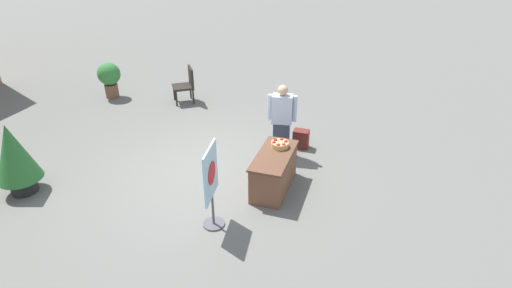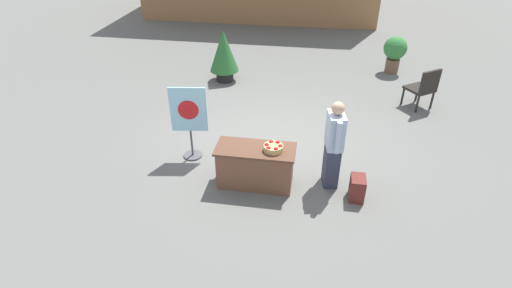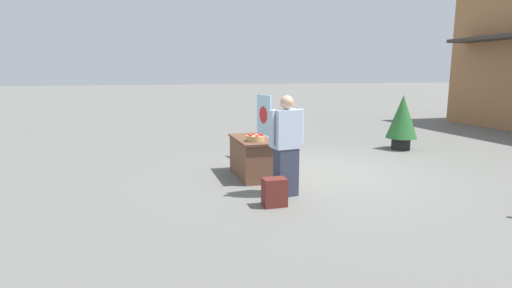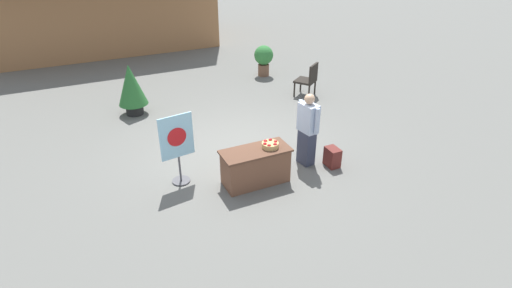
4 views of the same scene
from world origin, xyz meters
name	(u,v)px [view 2 (image 2 of 4)]	position (x,y,z in m)	size (l,w,h in m)	color
ground_plane	(274,143)	(0.00, 0.00, 0.00)	(120.00, 120.00, 0.00)	slate
display_table	(256,166)	(-0.17, -1.38, 0.37)	(1.35, 0.61, 0.73)	brown
apple_basket	(273,147)	(0.14, -1.40, 0.79)	(0.33, 0.33, 0.13)	tan
person_visitor	(334,144)	(1.12, -1.18, 0.81)	(0.32, 0.60, 1.59)	#33384C
backpack	(357,188)	(1.57, -1.52, 0.21)	(0.24, 0.34, 0.42)	maroon
poster_board	(189,119)	(-1.51, -0.73, 0.82)	(0.67, 0.36, 1.46)	#4C4C51
patio_chair	(424,87)	(3.23, 2.13, 0.55)	(0.77, 0.77, 1.00)	#28231E
potted_plant_near_right	(395,51)	(2.85, 4.38, 0.62)	(0.64, 0.64, 1.03)	brown
potted_plant_far_right	(224,53)	(-1.73, 3.01, 0.78)	(0.77, 0.77, 1.39)	black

